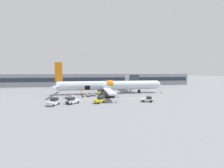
{
  "coord_description": "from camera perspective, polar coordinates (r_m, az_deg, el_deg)",
  "views": [
    {
      "loc": [
        -4.38,
        -42.99,
        7.5
      ],
      "look_at": [
        3.06,
        0.68,
        3.74
      ],
      "focal_mm": 22.0,
      "sensor_mm": 36.0,
      "label": 1
    }
  ],
  "objects": [
    {
      "name": "baggage_cart_queued",
      "position": [
        41.58,
        -17.2,
        -5.06
      ],
      "size": [
        3.44,
        2.46,
        1.03
      ],
      "color": "silver",
      "rests_on": "ground_plane"
    },
    {
      "name": "safety_cone_tail",
      "position": [
        47.41,
        -23.34,
        -4.34
      ],
      "size": [
        0.49,
        0.49,
        0.55
      ],
      "color": "black",
      "rests_on": "ground_plane"
    },
    {
      "name": "apron_marking_line",
      "position": [
        38.36,
        0.45,
        -6.42
      ],
      "size": [
        21.05,
        0.36,
        0.01
      ],
      "color": "silver",
      "rests_on": "ground_plane"
    },
    {
      "name": "ground_crew_loader_b",
      "position": [
        41.97,
        -5.63,
        -4.16
      ],
      "size": [
        0.62,
        0.52,
        1.8
      ],
      "color": "#1E2338",
      "rests_on": "ground_plane"
    },
    {
      "name": "ground_crew_supervisor",
      "position": [
        45.4,
        -12.44,
        -3.65
      ],
      "size": [
        0.41,
        0.58,
        1.68
      ],
      "color": "black",
      "rests_on": "ground_plane"
    },
    {
      "name": "terminal_strip",
      "position": [
        79.76,
        -6.51,
        1.83
      ],
      "size": [
        109.92,
        10.09,
        6.68
      ],
      "color": "gray",
      "rests_on": "ground_plane"
    },
    {
      "name": "baggage_cart_loading",
      "position": [
        44.03,
        -8.74,
        -4.38
      ],
      "size": [
        3.92,
        2.89,
        1.07
      ],
      "color": "#999BA0",
      "rests_on": "ground_plane"
    },
    {
      "name": "airplane",
      "position": [
        48.35,
        -1.55,
        -0.7
      ],
      "size": [
        38.55,
        30.54,
        10.82
      ],
      "color": "silver",
      "rests_on": "ground_plane"
    },
    {
      "name": "jet_bridge_stub",
      "position": [
        55.59,
        8.16,
        2.2
      ],
      "size": [
        3.43,
        9.21,
        6.62
      ],
      "color": "#4C4C51",
      "rests_on": "ground_plane"
    },
    {
      "name": "safety_cone_engine_left",
      "position": [
        34.03,
        1.72,
        -7.31
      ],
      "size": [
        0.5,
        0.5,
        0.72
      ],
      "color": "black",
      "rests_on": "ground_plane"
    },
    {
      "name": "safety_cone_wingtip",
      "position": [
        41.33,
        2.31,
        -5.2
      ],
      "size": [
        0.64,
        0.64,
        0.63
      ],
      "color": "black",
      "rests_on": "ground_plane"
    },
    {
      "name": "baggage_tug_rear",
      "position": [
        36.44,
        14.54,
        -6.21
      ],
      "size": [
        3.11,
        2.48,
        1.41
      ],
      "color": "silver",
      "rests_on": "ground_plane"
    },
    {
      "name": "safety_cone_nose",
      "position": [
        53.83,
        19.66,
        -3.09
      ],
      "size": [
        0.63,
        0.63,
        0.7
      ],
      "color": "black",
      "rests_on": "ground_plane"
    },
    {
      "name": "baggage_tug_mid",
      "position": [
        34.53,
        -16.19,
        -6.7
      ],
      "size": [
        3.3,
        3.15,
        1.63
      ],
      "color": "white",
      "rests_on": "ground_plane"
    },
    {
      "name": "baggage_tug_lead",
      "position": [
        34.35,
        -23.13,
        -6.91
      ],
      "size": [
        2.66,
        3.27,
        1.72
      ],
      "color": "silver",
      "rests_on": "ground_plane"
    },
    {
      "name": "baggage_tug_spare",
      "position": [
        34.08,
        -5.21,
        -6.72
      ],
      "size": [
        2.81,
        2.58,
        1.63
      ],
      "color": "yellow",
      "rests_on": "ground_plane"
    },
    {
      "name": "ground_crew_driver",
      "position": [
        43.12,
        -5.01,
        -4.01
      ],
      "size": [
        0.51,
        0.55,
        1.66
      ],
      "color": "black",
      "rests_on": "ground_plane"
    },
    {
      "name": "ground_plane",
      "position": [
        43.86,
        -3.8,
        -5.01
      ],
      "size": [
        500.0,
        500.0,
        0.0
      ],
      "primitive_type": "plane",
      "color": "gray"
    },
    {
      "name": "ground_crew_loader_a",
      "position": [
        44.35,
        -4.98,
        -3.76
      ],
      "size": [
        0.55,
        0.52,
        1.67
      ],
      "color": "#1E2338",
      "rests_on": "ground_plane"
    },
    {
      "name": "suitcase_on_tarmac_upright",
      "position": [
        42.24,
        -12.06,
        -5.14
      ],
      "size": [
        0.53,
        0.26,
        0.61
      ],
      "color": "#2D2D33",
      "rests_on": "ground_plane"
    }
  ]
}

